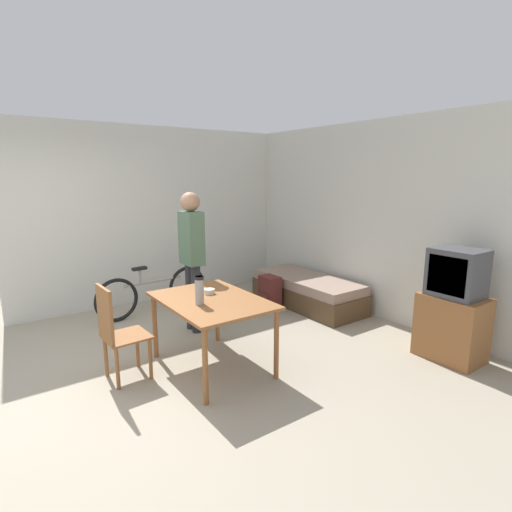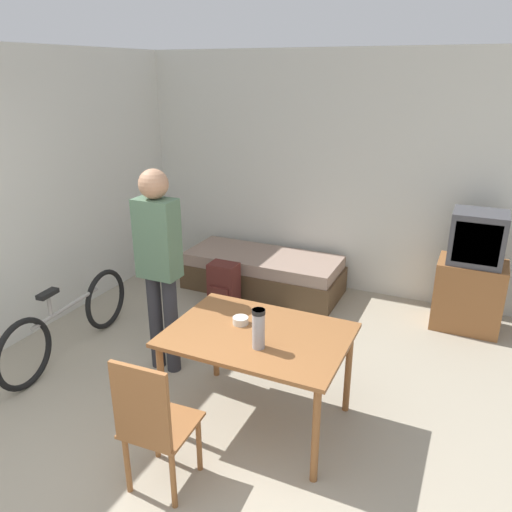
{
  "view_description": "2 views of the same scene",
  "coord_description": "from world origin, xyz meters",
  "px_view_note": "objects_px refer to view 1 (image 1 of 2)",
  "views": [
    {
      "loc": [
        3.81,
        -0.68,
        1.97
      ],
      "look_at": [
        0.16,
        1.93,
        1.06
      ],
      "focal_mm": 28.0,
      "sensor_mm": 36.0,
      "label": 1
    },
    {
      "loc": [
        1.69,
        -1.62,
        2.48
      ],
      "look_at": [
        -0.03,
        2.11,
        0.94
      ],
      "focal_mm": 35.0,
      "sensor_mm": 36.0,
      "label": 2
    }
  ],
  "objects_px": {
    "thermos_flask": "(199,289)",
    "wooden_chair": "(116,329)",
    "dining_table": "(212,307)",
    "person_standing": "(192,251)",
    "tv": "(453,309)",
    "backpack": "(269,292)",
    "daybed": "(307,291)",
    "mate_bowl": "(209,291)",
    "bicycle": "(154,292)"
  },
  "relations": [
    {
      "from": "thermos_flask",
      "to": "wooden_chair",
      "type": "bearing_deg",
      "value": -117.84
    },
    {
      "from": "dining_table",
      "to": "person_standing",
      "type": "distance_m",
      "value": 1.14
    },
    {
      "from": "tv",
      "to": "backpack",
      "type": "distance_m",
      "value": 2.56
    },
    {
      "from": "dining_table",
      "to": "thermos_flask",
      "type": "bearing_deg",
      "value": -64.59
    },
    {
      "from": "daybed",
      "to": "mate_bowl",
      "type": "bearing_deg",
      "value": -70.3
    },
    {
      "from": "wooden_chair",
      "to": "thermos_flask",
      "type": "relative_size",
      "value": 3.42
    },
    {
      "from": "bicycle",
      "to": "thermos_flask",
      "type": "relative_size",
      "value": 6.08
    },
    {
      "from": "bicycle",
      "to": "thermos_flask",
      "type": "distance_m",
      "value": 2.14
    },
    {
      "from": "daybed",
      "to": "tv",
      "type": "bearing_deg",
      "value": 0.54
    },
    {
      "from": "mate_bowl",
      "to": "thermos_flask",
      "type": "bearing_deg",
      "value": -43.98
    },
    {
      "from": "tv",
      "to": "daybed",
      "type": "bearing_deg",
      "value": -179.46
    },
    {
      "from": "wooden_chair",
      "to": "bicycle",
      "type": "relative_size",
      "value": 0.56
    },
    {
      "from": "daybed",
      "to": "dining_table",
      "type": "bearing_deg",
      "value": -66.97
    },
    {
      "from": "dining_table",
      "to": "person_standing",
      "type": "height_order",
      "value": "person_standing"
    },
    {
      "from": "tv",
      "to": "mate_bowl",
      "type": "bearing_deg",
      "value": -124.94
    },
    {
      "from": "daybed",
      "to": "thermos_flask",
      "type": "distance_m",
      "value": 2.66
    },
    {
      "from": "daybed",
      "to": "thermos_flask",
      "type": "bearing_deg",
      "value": -66.79
    },
    {
      "from": "person_standing",
      "to": "mate_bowl",
      "type": "relative_size",
      "value": 15.34
    },
    {
      "from": "tv",
      "to": "person_standing",
      "type": "height_order",
      "value": "person_standing"
    },
    {
      "from": "dining_table",
      "to": "mate_bowl",
      "type": "height_order",
      "value": "mate_bowl"
    },
    {
      "from": "thermos_flask",
      "to": "bicycle",
      "type": "bearing_deg",
      "value": 171.3
    },
    {
      "from": "daybed",
      "to": "person_standing",
      "type": "distance_m",
      "value": 2.05
    },
    {
      "from": "dining_table",
      "to": "person_standing",
      "type": "bearing_deg",
      "value": 163.37
    },
    {
      "from": "bicycle",
      "to": "mate_bowl",
      "type": "relative_size",
      "value": 14.79
    },
    {
      "from": "backpack",
      "to": "tv",
      "type": "bearing_deg",
      "value": 13.15
    },
    {
      "from": "dining_table",
      "to": "bicycle",
      "type": "bearing_deg",
      "value": 175.96
    },
    {
      "from": "daybed",
      "to": "wooden_chair",
      "type": "xyz_separation_m",
      "value": [
        0.64,
        -3.07,
        0.31
      ]
    },
    {
      "from": "bicycle",
      "to": "backpack",
      "type": "xyz_separation_m",
      "value": [
        0.8,
        1.49,
        -0.07
      ]
    },
    {
      "from": "dining_table",
      "to": "wooden_chair",
      "type": "relative_size",
      "value": 1.31
    },
    {
      "from": "tv",
      "to": "dining_table",
      "type": "height_order",
      "value": "tv"
    },
    {
      "from": "backpack",
      "to": "thermos_flask",
      "type": "bearing_deg",
      "value": -55.48
    },
    {
      "from": "mate_bowl",
      "to": "backpack",
      "type": "bearing_deg",
      "value": 122.32
    },
    {
      "from": "dining_table",
      "to": "backpack",
      "type": "height_order",
      "value": "dining_table"
    },
    {
      "from": "tv",
      "to": "person_standing",
      "type": "relative_size",
      "value": 0.69
    },
    {
      "from": "wooden_chair",
      "to": "backpack",
      "type": "xyz_separation_m",
      "value": [
        -0.87,
        2.51,
        -0.28
      ]
    },
    {
      "from": "dining_table",
      "to": "daybed",
      "type": "bearing_deg",
      "value": 113.03
    },
    {
      "from": "person_standing",
      "to": "wooden_chair",
      "type": "bearing_deg",
      "value": -58.05
    },
    {
      "from": "mate_bowl",
      "to": "tv",
      "type": "bearing_deg",
      "value": 55.06
    },
    {
      "from": "backpack",
      "to": "bicycle",
      "type": "bearing_deg",
      "value": -118.23
    },
    {
      "from": "daybed",
      "to": "dining_table",
      "type": "distance_m",
      "value": 2.42
    },
    {
      "from": "daybed",
      "to": "wooden_chair",
      "type": "height_order",
      "value": "wooden_chair"
    },
    {
      "from": "tv",
      "to": "bicycle",
      "type": "relative_size",
      "value": 0.71
    },
    {
      "from": "backpack",
      "to": "daybed",
      "type": "bearing_deg",
      "value": 67.73
    },
    {
      "from": "mate_bowl",
      "to": "backpack",
      "type": "height_order",
      "value": "mate_bowl"
    },
    {
      "from": "dining_table",
      "to": "tv",
      "type": "bearing_deg",
      "value": 59.14
    },
    {
      "from": "dining_table",
      "to": "wooden_chair",
      "type": "height_order",
      "value": "wooden_chair"
    },
    {
      "from": "person_standing",
      "to": "backpack",
      "type": "bearing_deg",
      "value": 95.52
    },
    {
      "from": "thermos_flask",
      "to": "backpack",
      "type": "distance_m",
      "value": 2.28
    },
    {
      "from": "dining_table",
      "to": "bicycle",
      "type": "xyz_separation_m",
      "value": [
        -1.96,
        0.14,
        -0.35
      ]
    },
    {
      "from": "person_standing",
      "to": "thermos_flask",
      "type": "height_order",
      "value": "person_standing"
    }
  ]
}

